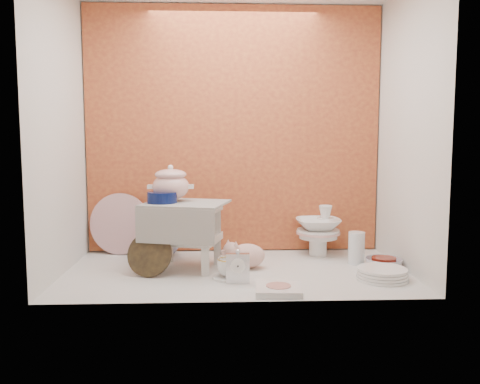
{
  "coord_description": "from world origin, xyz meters",
  "views": [
    {
      "loc": [
        -0.09,
        -2.59,
        0.7
      ],
      "look_at": [
        0.02,
        0.02,
        0.42
      ],
      "focal_mm": 37.46,
      "sensor_mm": 36.0,
      "label": 1
    }
  ],
  "objects_px": {
    "floral_platter": "(120,224)",
    "porcelain_tower": "(318,230)",
    "plush_pig": "(247,255)",
    "blue_white_vase": "(159,233)",
    "mantel_clock": "(238,266)",
    "gold_rim_teacup": "(229,267)",
    "dinner_plate_stack": "(382,274)",
    "step_stool": "(186,235)",
    "crystal_bowl": "(384,264)",
    "soup_tureen": "(171,183)"
  },
  "relations": [
    {
      "from": "floral_platter",
      "to": "gold_rim_teacup",
      "type": "xyz_separation_m",
      "value": [
        0.65,
        -0.56,
        -0.13
      ]
    },
    {
      "from": "floral_platter",
      "to": "porcelain_tower",
      "type": "height_order",
      "value": "floral_platter"
    },
    {
      "from": "floral_platter",
      "to": "crystal_bowl",
      "type": "relative_size",
      "value": 1.92
    },
    {
      "from": "dinner_plate_stack",
      "to": "mantel_clock",
      "type": "bearing_deg",
      "value": -177.91
    },
    {
      "from": "step_stool",
      "to": "gold_rim_teacup",
      "type": "distance_m",
      "value": 0.33
    },
    {
      "from": "gold_rim_teacup",
      "to": "step_stool",
      "type": "bearing_deg",
      "value": 136.51
    },
    {
      "from": "porcelain_tower",
      "to": "dinner_plate_stack",
      "type": "bearing_deg",
      "value": -67.74
    },
    {
      "from": "blue_white_vase",
      "to": "crystal_bowl",
      "type": "distance_m",
      "value": 1.3
    },
    {
      "from": "soup_tureen",
      "to": "crystal_bowl",
      "type": "distance_m",
      "value": 1.23
    },
    {
      "from": "soup_tureen",
      "to": "blue_white_vase",
      "type": "relative_size",
      "value": 0.87
    },
    {
      "from": "soup_tureen",
      "to": "floral_platter",
      "type": "distance_m",
      "value": 0.53
    },
    {
      "from": "soup_tureen",
      "to": "blue_white_vase",
      "type": "distance_m",
      "value": 0.41
    },
    {
      "from": "gold_rim_teacup",
      "to": "crystal_bowl",
      "type": "relative_size",
      "value": 0.62
    },
    {
      "from": "plush_pig",
      "to": "crystal_bowl",
      "type": "bearing_deg",
      "value": 1.11
    },
    {
      "from": "crystal_bowl",
      "to": "blue_white_vase",
      "type": "bearing_deg",
      "value": 163.97
    },
    {
      "from": "blue_white_vase",
      "to": "dinner_plate_stack",
      "type": "relative_size",
      "value": 1.08
    },
    {
      "from": "soup_tureen",
      "to": "crystal_bowl",
      "type": "relative_size",
      "value": 1.24
    },
    {
      "from": "soup_tureen",
      "to": "mantel_clock",
      "type": "height_order",
      "value": "soup_tureen"
    },
    {
      "from": "step_stool",
      "to": "soup_tureen",
      "type": "xyz_separation_m",
      "value": [
        -0.08,
        0.05,
        0.28
      ]
    },
    {
      "from": "step_stool",
      "to": "blue_white_vase",
      "type": "height_order",
      "value": "step_stool"
    },
    {
      "from": "soup_tureen",
      "to": "dinner_plate_stack",
      "type": "height_order",
      "value": "soup_tureen"
    },
    {
      "from": "blue_white_vase",
      "to": "mantel_clock",
      "type": "distance_m",
      "value": 0.73
    },
    {
      "from": "step_stool",
      "to": "soup_tureen",
      "type": "height_order",
      "value": "soup_tureen"
    },
    {
      "from": "blue_white_vase",
      "to": "mantel_clock",
      "type": "xyz_separation_m",
      "value": [
        0.45,
        -0.58,
        -0.06
      ]
    },
    {
      "from": "mantel_clock",
      "to": "crystal_bowl",
      "type": "bearing_deg",
      "value": 17.74
    },
    {
      "from": "plush_pig",
      "to": "blue_white_vase",
      "type": "bearing_deg",
      "value": 154.43
    },
    {
      "from": "step_stool",
      "to": "porcelain_tower",
      "type": "relative_size",
      "value": 1.37
    },
    {
      "from": "soup_tureen",
      "to": "gold_rim_teacup",
      "type": "bearing_deg",
      "value": -40.9
    },
    {
      "from": "floral_platter",
      "to": "mantel_clock",
      "type": "height_order",
      "value": "floral_platter"
    },
    {
      "from": "floral_platter",
      "to": "step_stool",
      "type": "bearing_deg",
      "value": -39.75
    },
    {
      "from": "porcelain_tower",
      "to": "crystal_bowl",
      "type": "bearing_deg",
      "value": -49.47
    },
    {
      "from": "crystal_bowl",
      "to": "soup_tureen",
      "type": "bearing_deg",
      "value": 173.56
    },
    {
      "from": "soup_tureen",
      "to": "gold_rim_teacup",
      "type": "xyz_separation_m",
      "value": [
        0.31,
        -0.27,
        -0.4
      ]
    },
    {
      "from": "mantel_clock",
      "to": "porcelain_tower",
      "type": "bearing_deg",
      "value": 50.27
    },
    {
      "from": "crystal_bowl",
      "to": "floral_platter",
      "type": "bearing_deg",
      "value": 163.98
    },
    {
      "from": "step_stool",
      "to": "blue_white_vase",
      "type": "relative_size",
      "value": 1.51
    },
    {
      "from": "gold_rim_teacup",
      "to": "porcelain_tower",
      "type": "bearing_deg",
      "value": 41.25
    },
    {
      "from": "dinner_plate_stack",
      "to": "porcelain_tower",
      "type": "height_order",
      "value": "porcelain_tower"
    },
    {
      "from": "blue_white_vase",
      "to": "crystal_bowl",
      "type": "relative_size",
      "value": 1.44
    },
    {
      "from": "plush_pig",
      "to": "porcelain_tower",
      "type": "relative_size",
      "value": 0.8
    },
    {
      "from": "step_stool",
      "to": "plush_pig",
      "type": "distance_m",
      "value": 0.35
    },
    {
      "from": "soup_tureen",
      "to": "mantel_clock",
      "type": "bearing_deg",
      "value": -44.66
    },
    {
      "from": "floral_platter",
      "to": "dinner_plate_stack",
      "type": "height_order",
      "value": "floral_platter"
    },
    {
      "from": "blue_white_vase",
      "to": "floral_platter",
      "type": "bearing_deg",
      "value": 164.01
    },
    {
      "from": "floral_platter",
      "to": "crystal_bowl",
      "type": "xyz_separation_m",
      "value": [
        1.48,
        -0.43,
        -0.16
      ]
    },
    {
      "from": "step_stool",
      "to": "plush_pig",
      "type": "bearing_deg",
      "value": 11.32
    },
    {
      "from": "dinner_plate_stack",
      "to": "crystal_bowl",
      "type": "xyz_separation_m",
      "value": [
        0.07,
        0.19,
        0.0
      ]
    },
    {
      "from": "dinner_plate_stack",
      "to": "porcelain_tower",
      "type": "xyz_separation_m",
      "value": [
        -0.22,
        0.53,
        0.12
      ]
    },
    {
      "from": "porcelain_tower",
      "to": "gold_rim_teacup",
      "type": "bearing_deg",
      "value": -138.75
    },
    {
      "from": "mantel_clock",
      "to": "porcelain_tower",
      "type": "height_order",
      "value": "porcelain_tower"
    }
  ]
}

